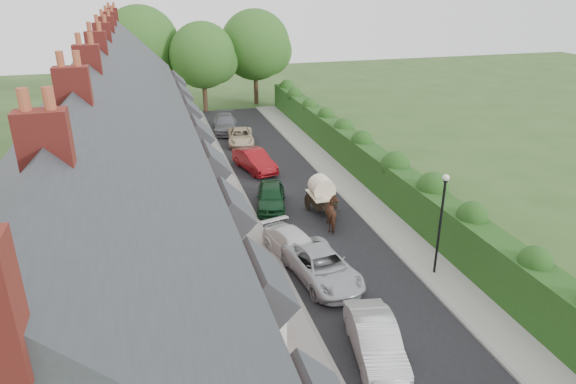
% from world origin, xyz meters
% --- Properties ---
extents(ground, '(140.00, 140.00, 0.00)m').
position_xyz_m(ground, '(0.00, 0.00, 0.00)').
color(ground, '#2D4C1E').
rests_on(ground, ground).
extents(road, '(6.00, 58.00, 0.02)m').
position_xyz_m(road, '(-0.50, 11.00, 0.01)').
color(road, black).
rests_on(road, ground).
extents(pavement_hedge_side, '(2.20, 58.00, 0.12)m').
position_xyz_m(pavement_hedge_side, '(3.60, 11.00, 0.06)').
color(pavement_hedge_side, gray).
rests_on(pavement_hedge_side, ground).
extents(pavement_house_side, '(1.70, 58.00, 0.12)m').
position_xyz_m(pavement_house_side, '(-4.35, 11.00, 0.06)').
color(pavement_house_side, gray).
rests_on(pavement_house_side, ground).
extents(kerb_hedge_side, '(0.18, 58.00, 0.13)m').
position_xyz_m(kerb_hedge_side, '(2.55, 11.00, 0.07)').
color(kerb_hedge_side, gray).
rests_on(kerb_hedge_side, ground).
extents(kerb_house_side, '(0.18, 58.00, 0.13)m').
position_xyz_m(kerb_house_side, '(-3.55, 11.00, 0.07)').
color(kerb_house_side, gray).
rests_on(kerb_house_side, ground).
extents(hedge, '(2.10, 58.00, 2.85)m').
position_xyz_m(hedge, '(5.40, 11.00, 1.60)').
color(hedge, '#1A3D13').
rests_on(hedge, ground).
extents(terrace_row, '(9.05, 40.50, 11.50)m').
position_xyz_m(terrace_row, '(-10.87, 9.98, 4.47)').
color(terrace_row, '#994B27').
rests_on(terrace_row, ground).
extents(garden_wall_row, '(0.35, 40.35, 1.10)m').
position_xyz_m(garden_wall_row, '(-5.35, 10.00, 0.46)').
color(garden_wall_row, maroon).
rests_on(garden_wall_row, ground).
extents(lamppost, '(0.32, 0.32, 5.16)m').
position_xyz_m(lamppost, '(3.40, 4.00, 3.30)').
color(lamppost, black).
rests_on(lamppost, ground).
extents(tree_far_left, '(7.14, 6.80, 9.29)m').
position_xyz_m(tree_far_left, '(-2.65, 40.08, 5.71)').
color(tree_far_left, '#332316').
rests_on(tree_far_left, ground).
extents(tree_far_right, '(7.98, 7.60, 10.31)m').
position_xyz_m(tree_far_right, '(3.39, 42.08, 6.31)').
color(tree_far_right, '#332316').
rests_on(tree_far_right, ground).
extents(tree_far_back, '(8.40, 8.00, 10.82)m').
position_xyz_m(tree_far_back, '(-8.59, 43.08, 6.62)').
color(tree_far_back, '#332316').
rests_on(tree_far_back, ground).
extents(car_silver_a, '(2.32, 4.72, 1.49)m').
position_xyz_m(car_silver_a, '(-1.84, -0.60, 0.74)').
color(car_silver_a, '#B2B2B7').
rests_on(car_silver_a, ground).
extents(car_silver_b, '(3.06, 5.46, 1.44)m').
position_xyz_m(car_silver_b, '(-1.99, 5.00, 0.72)').
color(car_silver_b, '#AFB2B7').
rests_on(car_silver_b, ground).
extents(car_white, '(2.97, 4.97, 1.35)m').
position_xyz_m(car_white, '(-2.63, 7.36, 0.67)').
color(car_white, white).
rests_on(car_white, ground).
extents(car_green, '(2.75, 4.62, 1.47)m').
position_xyz_m(car_green, '(-2.30, 13.74, 0.74)').
color(car_green, '#0F341A').
rests_on(car_green, ground).
extents(car_red, '(2.75, 4.95, 1.55)m').
position_xyz_m(car_red, '(-1.86, 20.57, 0.77)').
color(car_red, maroon).
rests_on(car_red, ground).
extents(car_beige, '(2.79, 4.90, 1.29)m').
position_xyz_m(car_beige, '(-1.60, 27.40, 0.64)').
color(car_beige, '#C8B390').
rests_on(car_beige, ground).
extents(car_grey, '(2.75, 5.46, 1.52)m').
position_xyz_m(car_grey, '(-2.25, 31.55, 0.76)').
color(car_grey, slate).
rests_on(car_grey, ground).
extents(horse, '(1.23, 2.13, 1.70)m').
position_xyz_m(horse, '(0.46, 10.02, 0.85)').
color(horse, '#532F1E').
rests_on(horse, ground).
extents(horse_cart, '(1.46, 3.23, 2.33)m').
position_xyz_m(horse_cart, '(0.46, 12.19, 1.33)').
color(horse_cart, black).
rests_on(horse_cart, ground).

